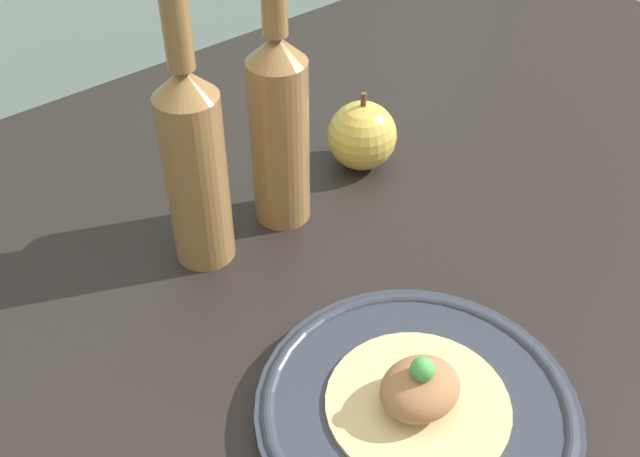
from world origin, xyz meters
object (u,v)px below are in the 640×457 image
Objects in this scene: cider_bottle_left at (194,160)px; apple at (362,136)px; plated_food at (419,394)px; cider_bottle_right at (279,123)px; plate at (417,410)px.

cider_bottle_left is 24.66cm from apple.
cider_bottle_left is at bearing 94.22° from plated_food.
apple reaches higher than plated_food.
cider_bottle_right reaches higher than apple.
plated_food reaches higher than plate.
plate is 31.06cm from cider_bottle_left.
plate is 2.75× the size of apple.
plated_food is at bearing -124.76° from apple.
cider_bottle_right is (8.08, 29.09, 8.42)cm from plated_food.
cider_bottle_right is 15.33cm from apple.
cider_bottle_left is 10.22cm from cider_bottle_right.
plate is 2.27cm from plated_food.
plate is at bearing 90.00° from plated_food.
apple is at bearing 3.62° from cider_bottle_left.
cider_bottle_right is at bearing -173.59° from apple.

